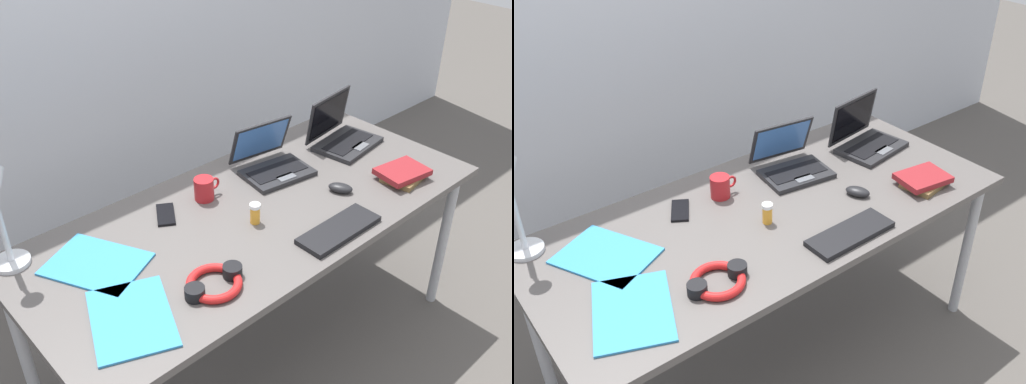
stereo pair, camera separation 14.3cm
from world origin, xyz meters
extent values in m
plane|color=#56514C|center=(0.00, 0.00, 0.00)|extent=(12.00, 12.00, 0.00)
cube|color=#595451|center=(0.00, 0.00, 0.72)|extent=(1.80, 0.80, 0.03)
cylinder|color=#B2B5BA|center=(0.84, -0.34, 0.35)|extent=(0.04, 0.04, 0.71)
cylinder|color=#B2B5BA|center=(-0.84, 0.34, 0.35)|extent=(0.04, 0.04, 0.71)
cylinder|color=#B2B5BA|center=(0.84, 0.34, 0.35)|extent=(0.04, 0.04, 0.71)
cylinder|color=silver|center=(-0.80, 0.31, 0.75)|extent=(0.12, 0.12, 0.02)
cylinder|color=silver|center=(-0.80, 0.31, 0.93)|extent=(0.02, 0.02, 0.34)
cube|color=#232326|center=(0.24, 0.13, 0.75)|extent=(0.30, 0.22, 0.02)
cube|color=black|center=(0.24, 0.13, 0.76)|extent=(0.25, 0.14, 0.00)
cube|color=#595B60|center=(0.23, 0.07, 0.76)|extent=(0.08, 0.05, 0.00)
cube|color=#232326|center=(0.25, 0.25, 0.85)|extent=(0.28, 0.11, 0.18)
cube|color=#3F72BF|center=(0.25, 0.25, 0.85)|extent=(0.25, 0.09, 0.15)
cube|color=#232326|center=(0.64, 0.10, 0.75)|extent=(0.32, 0.24, 0.02)
cube|color=black|center=(0.64, 0.10, 0.76)|extent=(0.27, 0.14, 0.00)
cube|color=#595B60|center=(0.65, 0.03, 0.76)|extent=(0.09, 0.05, 0.00)
cube|color=#232326|center=(0.63, 0.21, 0.86)|extent=(0.29, 0.07, 0.20)
cube|color=black|center=(0.63, 0.20, 0.86)|extent=(0.26, 0.06, 0.17)
cube|color=black|center=(0.12, -0.30, 0.75)|extent=(0.33, 0.12, 0.02)
ellipsoid|color=black|center=(0.33, -0.13, 0.76)|extent=(0.09, 0.11, 0.03)
cube|color=black|center=(-0.27, 0.20, 0.74)|extent=(0.13, 0.15, 0.01)
torus|color=red|center=(-0.38, -0.22, 0.75)|extent=(0.18, 0.18, 0.03)
cylinder|color=black|center=(-0.46, -0.22, 0.76)|extent=(0.06, 0.06, 0.04)
cylinder|color=black|center=(-0.31, -0.22, 0.76)|extent=(0.06, 0.06, 0.04)
cylinder|color=gold|center=(-0.06, -0.06, 0.77)|extent=(0.04, 0.04, 0.06)
cylinder|color=white|center=(-0.06, -0.06, 0.81)|extent=(0.04, 0.04, 0.01)
cube|color=brown|center=(0.59, -0.24, 0.75)|extent=(0.18, 0.16, 0.02)
cube|color=maroon|center=(0.59, -0.23, 0.77)|extent=(0.21, 0.17, 0.02)
cube|color=#338CC6|center=(-0.60, 0.12, 0.74)|extent=(0.34, 0.38, 0.01)
cube|color=#338CC6|center=(-0.65, -0.17, 0.74)|extent=(0.33, 0.37, 0.01)
cylinder|color=#B21E23|center=(-0.09, 0.19, 0.78)|extent=(0.08, 0.08, 0.09)
torus|color=#B21E23|center=(-0.04, 0.19, 0.79)|extent=(0.05, 0.01, 0.05)
camera|label=1|loc=(-1.21, -1.33, 1.97)|focal=41.03mm
camera|label=2|loc=(-1.11, -1.42, 1.97)|focal=41.03mm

